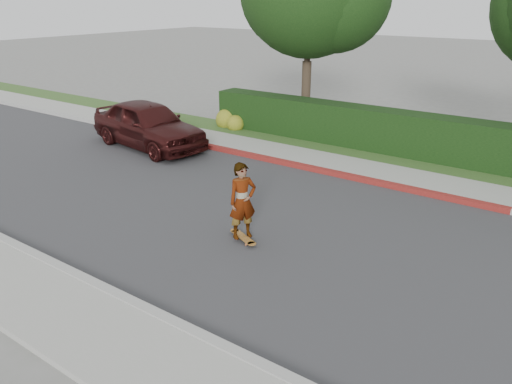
% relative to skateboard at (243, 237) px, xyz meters
% --- Properties ---
extents(ground, '(120.00, 120.00, 0.00)m').
position_rel_skateboard_xyz_m(ground, '(3.58, 0.93, -0.08)').
color(ground, slate).
rests_on(ground, ground).
extents(road, '(60.00, 8.00, 0.01)m').
position_rel_skateboard_xyz_m(road, '(3.58, 0.93, -0.08)').
color(road, '#2D2D30').
rests_on(road, ground).
extents(curb_far, '(60.00, 0.20, 0.15)m').
position_rel_skateboard_xyz_m(curb_far, '(3.58, 5.03, -0.01)').
color(curb_far, '#9E9E99').
rests_on(curb_far, ground).
extents(curb_red_section, '(12.00, 0.21, 0.15)m').
position_rel_skateboard_xyz_m(curb_red_section, '(-1.42, 5.03, -0.01)').
color(curb_red_section, maroon).
rests_on(curb_red_section, ground).
extents(sidewalk_far, '(60.00, 1.60, 0.12)m').
position_rel_skateboard_xyz_m(sidewalk_far, '(3.58, 5.93, -0.02)').
color(sidewalk_far, gray).
rests_on(sidewalk_far, ground).
extents(planting_strip, '(60.00, 1.60, 0.10)m').
position_rel_skateboard_xyz_m(planting_strip, '(3.58, 7.53, -0.03)').
color(planting_strip, '#2D4C1E').
rests_on(planting_strip, ground).
extents(hedge, '(15.00, 1.00, 1.50)m').
position_rel_skateboard_xyz_m(hedge, '(0.58, 8.13, 0.67)').
color(hedge, black).
rests_on(hedge, ground).
extents(flowering_shrub, '(1.40, 1.00, 0.90)m').
position_rel_skateboard_xyz_m(flowering_shrub, '(-6.43, 7.67, 0.25)').
color(flowering_shrub, '#2D4C19').
rests_on(flowering_shrub, ground).
extents(skateboard, '(0.95, 0.55, 0.09)m').
position_rel_skateboard_xyz_m(skateboard, '(0.00, 0.00, 0.00)').
color(skateboard, '#CF6E39').
rests_on(skateboard, ground).
extents(skateboarder, '(0.66, 0.74, 1.71)m').
position_rel_skateboard_xyz_m(skateboarder, '(0.00, -0.00, 0.87)').
color(skateboarder, white).
rests_on(skateboarder, skateboard).
extents(car_maroon, '(5.11, 2.65, 1.66)m').
position_rel_skateboard_xyz_m(car_maroon, '(-7.15, 3.96, 0.75)').
color(car_maroon, '#391312').
rests_on(car_maroon, ground).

